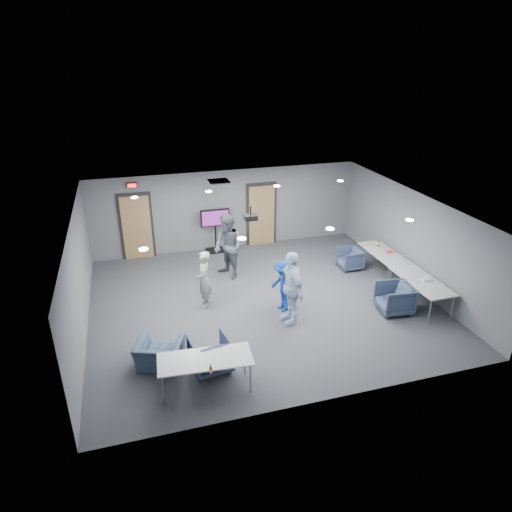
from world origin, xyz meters
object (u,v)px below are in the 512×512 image
object	(u,v)px
projector	(251,217)
tv_stand	(215,228)
bottle_right	(378,243)
chair_right_c	(395,298)
chair_front_b	(160,353)
table_front_left	(205,360)
bottle_front	(211,370)
person_a	(204,280)
person_b	(228,247)
person_c	(291,288)
table_right_b	(421,282)
person_d	(283,286)
chair_front_a	(210,354)
chair_right_a	(350,259)
table_right_a	(383,254)

from	to	relation	value
projector	tv_stand	bearing A→B (deg)	96.39
bottle_right	tv_stand	size ratio (longest dim) A/B	0.20
chair_right_c	chair_front_b	distance (m)	6.10
table_front_left	bottle_front	xyz separation A→B (m)	(0.02, -0.49, 0.13)
person_a	person_b	size ratio (longest dim) A/B	0.80
bottle_front	person_c	bearing A→B (deg)	43.87
person_c	table_right_b	size ratio (longest dim) A/B	0.97
chair_right_c	bottle_right	size ratio (longest dim) A/B	2.87
chair_front_b	person_d	bearing A→B (deg)	-134.84
chair_right_c	chair_front_a	distance (m)	5.14
chair_right_a	table_right_a	size ratio (longest dim) A/B	0.38
table_front_left	bottle_front	bearing A→B (deg)	-83.34
person_d	chair_right_a	size ratio (longest dim) A/B	2.01
person_c	bottle_right	distance (m)	4.27
person_c	person_d	xyz separation A→B (m)	(0.01, 0.60, -0.25)
tv_stand	projector	distance (m)	3.89
person_b	chair_front_a	distance (m)	4.42
person_c	chair_right_c	world-z (taller)	person_c
chair_right_a	chair_front_b	xyz separation A→B (m)	(-6.17, -3.25, -0.00)
bottle_right	person_a	bearing A→B (deg)	-171.68
chair_right_a	chair_front_a	size ratio (longest dim) A/B	0.85
chair_front_a	table_right_b	xyz separation A→B (m)	(5.88, 1.09, 0.32)
person_d	chair_front_b	xyz separation A→B (m)	(-3.32, -1.48, -0.39)
person_d	chair_front_b	size ratio (longest dim) A/B	1.45
chair_right_a	chair_front_b	distance (m)	6.98
bottle_right	person_b	bearing A→B (deg)	171.37
table_right_a	person_c	bearing A→B (deg)	115.31
bottle_right	table_front_left	bearing A→B (deg)	-146.65
chair_front_a	table_front_left	xyz separation A→B (m)	(-0.21, -0.60, 0.31)
bottle_right	tv_stand	distance (m)	5.29
person_b	chair_front_b	size ratio (longest dim) A/B	2.02
person_c	table_right_a	xyz separation A→B (m)	(3.59, 1.70, -0.27)
person_c	chair_right_a	size ratio (longest dim) A/B	2.74
person_c	chair_right_c	bearing A→B (deg)	78.88
person_d	bottle_right	size ratio (longest dim) A/B	4.78
person_d	table_front_left	world-z (taller)	person_d
table_right_a	table_right_b	size ratio (longest dim) A/B	0.94
chair_front_a	table_right_b	size ratio (longest dim) A/B	0.42
person_a	projector	bearing A→B (deg)	101.12
chair_front_b	person_b	bearing A→B (deg)	-101.50
chair_front_a	tv_stand	xyz separation A→B (m)	(1.41, 6.15, 0.47)
table_right_b	tv_stand	size ratio (longest dim) A/B	1.32
table_right_a	bottle_front	xyz separation A→B (m)	(-6.07, -4.08, 0.13)
person_b	chair_right_a	xyz separation A→B (m)	(3.77, -0.50, -0.66)
table_right_a	projector	distance (m)	4.60
projector	table_right_a	bearing A→B (deg)	8.15
table_right_a	bottle_right	world-z (taller)	bottle_right
person_b	chair_right_c	bearing A→B (deg)	25.60
tv_stand	projector	xyz separation A→B (m)	(0.23, -3.56, 1.56)
table_right_a	tv_stand	size ratio (longest dim) A/B	1.24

